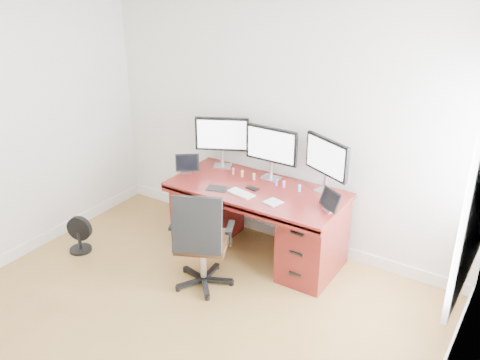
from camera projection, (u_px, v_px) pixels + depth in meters
The scene contains 20 objects.
back_wall at pixel (281, 116), 5.20m from camera, with size 4.00×0.10×2.70m, color white.
right_wall at pixel (434, 296), 2.58m from camera, with size 0.10×4.50×2.70m.
desk at pixel (258, 219), 5.27m from camera, with size 1.70×0.80×0.75m.
office_chair at pixel (202, 256), 4.80m from camera, with size 0.69×0.69×0.98m.
floor_fan at pixel (79, 235), 5.41m from camera, with size 0.26×0.22×0.38m.
monitor_left at pixel (222, 136), 5.45m from camera, with size 0.51×0.28×0.53m.
monitor_center at pixel (271, 147), 5.17m from camera, with size 0.55×0.14×0.53m.
monitor_right at pixel (327, 159), 4.89m from camera, with size 0.51×0.27×0.53m.
tablet_left at pixel (187, 164), 5.42m from camera, with size 0.23×0.20×0.19m.
tablet_right at pixel (329, 201), 4.65m from camera, with size 0.24×0.18×0.19m.
keyboard at pixel (241, 193), 4.98m from camera, with size 0.26×0.11×0.01m, color silver.
trackpad at pixel (273, 202), 4.82m from camera, with size 0.14×0.14×0.01m, color silver.
drawing_tablet at pixel (217, 188), 5.08m from camera, with size 0.19×0.12×0.01m, color black.
phone at pixel (252, 188), 5.08m from camera, with size 0.12×0.06×0.01m, color black.
figurine_brown at pixel (233, 171), 5.38m from camera, with size 0.03×0.03×0.07m.
figurine_orange at pixel (242, 173), 5.33m from camera, with size 0.03×0.03×0.07m.
figurine_yellow at pixel (254, 176), 5.26m from camera, with size 0.03×0.03×0.07m.
figurine_purple at pixel (276, 182), 5.14m from camera, with size 0.03×0.03×0.07m.
figurine_pink at pixel (284, 184), 5.10m from camera, with size 0.03×0.03×0.07m.
figurine_blue at pixel (300, 188), 5.02m from camera, with size 0.03×0.03×0.07m.
Camera 1 is at (2.34, -2.18, 2.93)m, focal length 40.00 mm.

